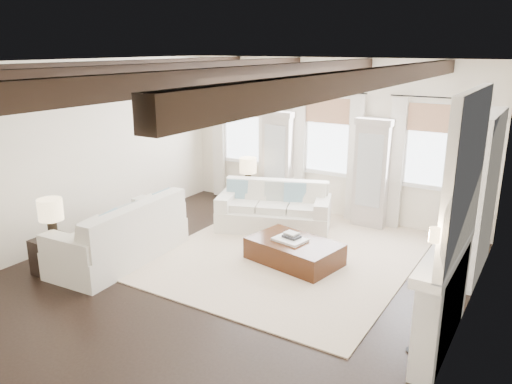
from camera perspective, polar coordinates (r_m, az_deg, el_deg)
The scene contains 15 objects.
ground at distance 7.64m, azimuth -3.74°, elevation -10.20°, with size 7.50×7.50×0.00m, color black.
room_shell at distance 7.37m, azimuth 4.81°, elevation 4.37°, with size 6.54×7.54×3.22m.
area_rug at distance 8.63m, azimuth 4.03°, elevation -6.92°, with size 3.93×4.69×0.02m, color beige.
sofa_back at distance 9.62m, azimuth 2.10°, elevation -2.11°, with size 2.31×1.62×0.91m.
sofa_left at distance 8.48m, azimuth -14.95°, elevation -4.99°, with size 1.22×2.41×1.01m.
ottoman at distance 8.20m, azimuth 4.39°, elevation -6.84°, with size 1.44×0.90×0.38m, color black.
tray at distance 8.13m, azimuth 3.91°, elevation -5.45°, with size 0.50×0.38×0.04m, color white.
book_lower at distance 8.15m, azimuth 4.09°, elevation -5.09°, with size 0.26×0.20×0.04m, color #262628.
book_upper at distance 8.18m, azimuth 4.05°, elevation -4.74°, with size 0.22×0.17×0.03m, color beige.
side_table_front at distance 8.41m, azimuth -21.90°, elevation -6.75°, with size 0.57×0.57×0.57m, color black.
lamp_front at distance 8.17m, azimuth -22.43°, elevation -2.11°, with size 0.37×0.37×0.64m.
side_table_back at distance 10.50m, azimuth -0.89°, elevation -0.90°, with size 0.39×0.39×0.59m, color black.
lamp_back at distance 10.32m, azimuth -0.91°, elevation 2.86°, with size 0.35×0.35×0.61m.
candlestick_near at distance 6.20m, azimuth 17.66°, elevation -14.63°, with size 0.15×0.15×0.73m.
candlestick_far at distance 6.58m, azimuth 18.71°, elevation -12.61°, with size 0.16×0.16×0.78m.
Camera 1 is at (4.00, -5.54, 3.42)m, focal length 35.00 mm.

